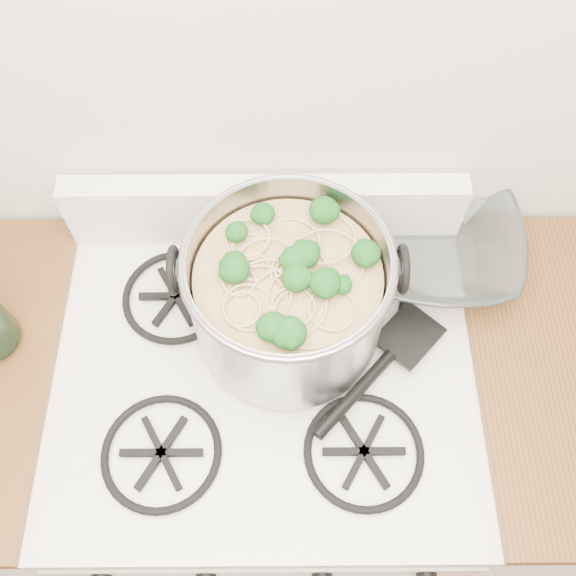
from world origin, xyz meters
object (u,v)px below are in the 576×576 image
at_px(stock_pot, 288,296).
at_px(spatula, 410,334).
at_px(gas_range, 270,445).
at_px(glass_bowl, 435,250).

distance_m(stock_pot, spatula, 0.24).
bearing_deg(stock_pot, gas_range, -116.41).
bearing_deg(gas_range, glass_bowl, 35.93).
bearing_deg(spatula, glass_bowl, 112.63).
distance_m(gas_range, spatula, 0.57).
xyz_separation_m(gas_range, stock_pot, (0.04, 0.09, 0.59)).
relative_size(gas_range, glass_bowl, 7.30).
height_order(gas_range, glass_bowl, glass_bowl).
distance_m(gas_range, glass_bowl, 0.65).
distance_m(stock_pot, glass_bowl, 0.34).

